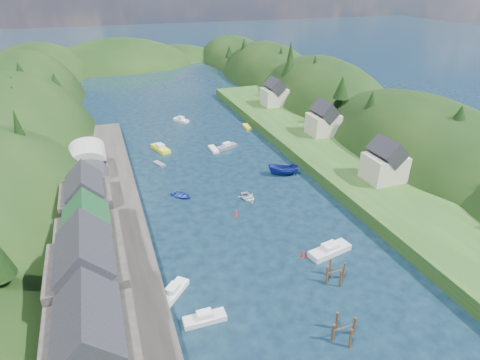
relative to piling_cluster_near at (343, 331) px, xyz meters
name	(u,v)px	position (x,y,z in m)	size (l,w,h in m)	color
ground	(208,155)	(-0.17, 56.54, -1.06)	(600.00, 600.00, 0.00)	black
hillside_left	(18,171)	(-45.17, 81.54, -9.09)	(44.00, 245.56, 52.00)	black
hillside_right	(320,129)	(44.83, 81.54, -8.47)	(36.00, 245.56, 48.00)	black
far_hills	(145,83)	(1.05, 180.54, -11.86)	(103.00, 68.00, 44.00)	black
hill_trees	(194,91)	(1.15, 72.83, 10.13)	(90.55, 145.69, 12.83)	black
quay_left	(109,244)	(-24.17, 26.54, -0.06)	(12.00, 110.00, 2.00)	#2D2B28
terrace_left_grass	(59,252)	(-31.17, 26.54, 0.19)	(12.00, 110.00, 2.50)	#234719
quayside_buildings	(91,271)	(-26.17, 12.93, 6.03)	(8.00, 35.84, 12.90)	#2D2B28
boat_sheds	(88,170)	(-26.17, 45.54, 4.21)	(7.00, 21.00, 7.50)	#2D2D30
terrace_right	(324,152)	(24.83, 46.54, 0.14)	(16.00, 120.00, 2.40)	#234719
right_bank_cottages	(319,121)	(27.83, 54.87, 4.79)	(9.00, 59.24, 8.41)	beige
piling_cluster_near	(343,331)	(0.00, 0.00, 0.00)	(3.37, 3.13, 3.25)	#382314
piling_cluster_far	(335,274)	(4.39, 8.82, 0.00)	(3.10, 2.90, 3.26)	#382314
channel_buoy_near	(303,254)	(2.83, 15.04, -0.58)	(0.70, 0.70, 1.10)	red
channel_buoy_far	(236,213)	(-2.84, 29.26, -0.58)	(0.70, 0.70, 1.10)	red
moored_boats	(245,193)	(1.20, 35.36, -0.42)	(35.58, 94.30, 2.51)	#1B3099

